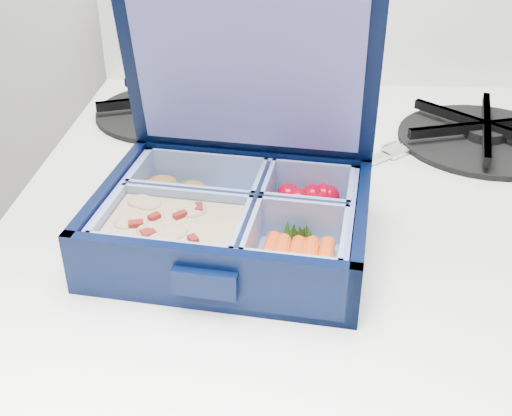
# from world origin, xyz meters

# --- Properties ---
(bento_box) EXTENTS (0.24, 0.20, 0.05)m
(bento_box) POSITION_xyz_m (0.28, 1.52, 1.02)
(bento_box) COLOR black
(bento_box) RESTS_ON stove
(burner_grate) EXTENTS (0.23, 0.23, 0.03)m
(burner_grate) POSITION_xyz_m (0.54, 1.74, 1.01)
(burner_grate) COLOR black
(burner_grate) RESTS_ON stove
(burner_grate_rear) EXTENTS (0.23, 0.23, 0.02)m
(burner_grate_rear) POSITION_xyz_m (0.18, 1.80, 1.01)
(burner_grate_rear) COLOR black
(burner_grate_rear) RESTS_ON stove
(fork) EXTENTS (0.16, 0.14, 0.01)m
(fork) POSITION_xyz_m (0.37, 1.65, 1.00)
(fork) COLOR silver
(fork) RESTS_ON stove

